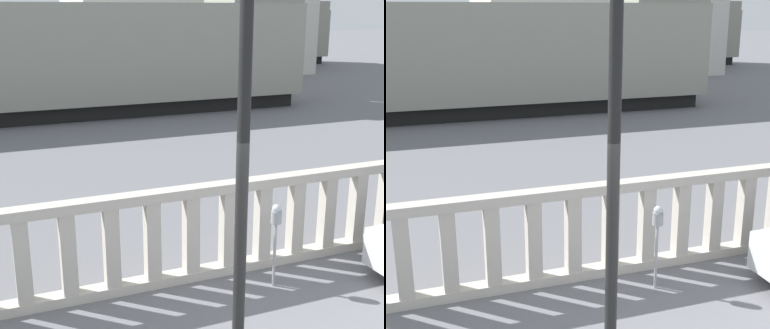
% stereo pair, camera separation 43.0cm
% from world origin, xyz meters
% --- Properties ---
extents(balustrade, '(12.06, 0.24, 1.41)m').
position_xyz_m(balustrade, '(0.00, 3.05, 0.71)').
color(balustrade, '#BCB5A8').
rests_on(balustrade, ground).
extents(lamppost, '(0.34, 0.34, 5.62)m').
position_xyz_m(lamppost, '(-0.47, 1.18, 3.14)').
color(lamppost, black).
rests_on(lamppost, ground).
extents(parking_meter, '(0.15, 0.15, 1.23)m').
position_xyz_m(parking_meter, '(0.73, 2.43, 0.96)').
color(parking_meter, '#99999E').
rests_on(parking_meter, ground).
extents(train_far, '(29.17, 2.85, 4.30)m').
position_xyz_m(train_far, '(5.98, 30.08, 1.93)').
color(train_far, black).
rests_on(train_far, ground).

